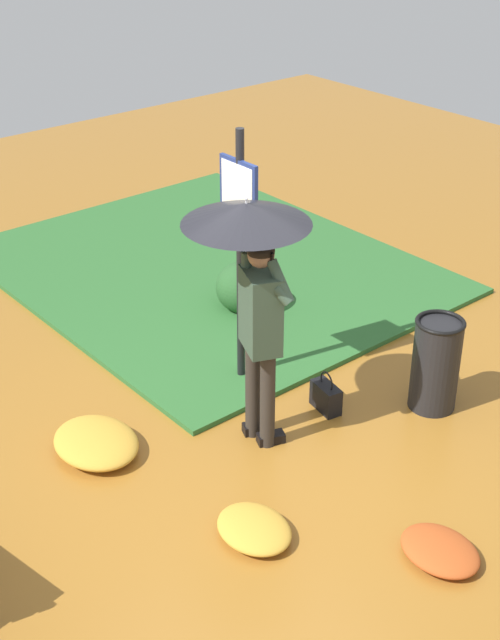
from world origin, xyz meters
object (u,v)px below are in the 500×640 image
object	(u,v)px
info_sign_post	(239,230)
trash_bin	(436,364)
handbag	(326,397)
person_with_umbrella	(253,263)

from	to	relation	value
info_sign_post	trash_bin	distance (m)	1.98
handbag	trash_bin	world-z (taller)	trash_bin
handbag	trash_bin	xyz separation A→B (m)	(-0.54, -0.74, 0.29)
person_with_umbrella	trash_bin	distance (m)	1.95
person_with_umbrella	trash_bin	size ratio (longest dim) A/B	2.45
info_sign_post	trash_bin	world-z (taller)	info_sign_post
info_sign_post	handbag	size ratio (longest dim) A/B	6.22
handbag	info_sign_post	bearing A→B (deg)	16.55
trash_bin	handbag	bearing A→B (deg)	53.69
info_sign_post	handbag	bearing A→B (deg)	-163.45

